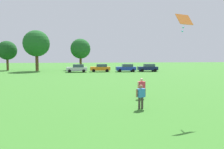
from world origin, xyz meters
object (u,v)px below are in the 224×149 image
adult_bystander (141,95)px  tree_far_left (7,50)px  parked_car_blue_2 (126,68)px  tree_center (36,44)px  parked_car_orange_1 (101,68)px  parked_car_silver_0 (77,68)px  kite (184,21)px  parked_car_navy_3 (148,68)px  tree_far_right (80,49)px  bystander_near_trees (142,86)px

adult_bystander → tree_far_left: size_ratio=0.22×
parked_car_blue_2 → tree_center: 21.16m
parked_car_orange_1 → parked_car_blue_2: size_ratio=1.00×
parked_car_silver_0 → tree_far_left: size_ratio=0.61×
kite → parked_car_silver_0: kite is taller
parked_car_silver_0 → parked_car_blue_2: size_ratio=1.00×
kite → parked_car_navy_3: kite is taller
parked_car_silver_0 → tree_far_left: tree_far_left is taller
parked_car_blue_2 → tree_far_left: size_ratio=0.61×
parked_car_silver_0 → tree_far_right: (0.55, 8.58, 4.39)m
bystander_near_trees → adult_bystander: bearing=-125.0°
bystander_near_trees → parked_car_orange_1: (-1.21, 29.72, -0.12)m
adult_bystander → parked_car_silver_0: parked_car_silver_0 is taller
parked_car_navy_3 → adult_bystander: bearing=72.5°
parked_car_blue_2 → kite: bearing=84.8°
tree_far_right → kite: bearing=-80.6°
kite → tree_far_right: (-6.97, 42.07, -0.27)m
bystander_near_trees → tree_far_left: tree_far_left is taller
parked_car_blue_2 → adult_bystander: bearing=80.7°
adult_bystander → parked_car_blue_2: bearing=59.5°
parked_car_orange_1 → tree_center: 15.85m
parked_car_orange_1 → adult_bystander: bearing=90.4°
adult_bystander → parked_car_orange_1: 33.11m
bystander_near_trees → parked_car_orange_1: parked_car_orange_1 is taller
parked_car_silver_0 → tree_far_right: bearing=-93.7°
tree_far_left → parked_car_navy_3: bearing=-14.1°
parked_car_navy_3 → parked_car_silver_0: bearing=0.7°
adult_bystander → parked_car_blue_2: parked_car_blue_2 is taller
kite → parked_car_navy_3: (8.01, 33.69, -4.65)m
parked_car_silver_0 → bystander_near_trees: bearing=102.1°
parked_car_navy_3 → tree_center: tree_center is taller
adult_bystander → parked_car_silver_0: size_ratio=0.37×
bystander_near_trees → parked_car_navy_3: bearing=53.0°
tree_far_left → tree_center: (7.57, -3.34, 1.50)m
parked_car_blue_2 → tree_far_right: (-10.04, 8.43, 4.39)m
adult_bystander → tree_center: (-14.54, 37.34, 5.32)m
tree_center → tree_far_left: bearing=156.2°
bystander_near_trees → tree_far_right: (-5.65, 37.54, 4.27)m
adult_bystander → tree_far_left: tree_far_left is taller
adult_bystander → tree_center: bearing=90.1°
kite → tree_center: tree_center is taller
parked_car_silver_0 → tree_center: 11.85m
kite → parked_car_blue_2: 34.10m
tree_center → kite: bearing=-66.4°
bystander_near_trees → parked_car_orange_1: 29.75m
adult_bystander → bystander_near_trees: size_ratio=0.96×
tree_far_left → bystander_near_trees: bearing=-58.3°
tree_far_right → parked_car_navy_3: bearing=-29.2°
tree_far_right → parked_car_blue_2: bearing=-40.0°
bystander_near_trees → parked_car_blue_2: size_ratio=0.38×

